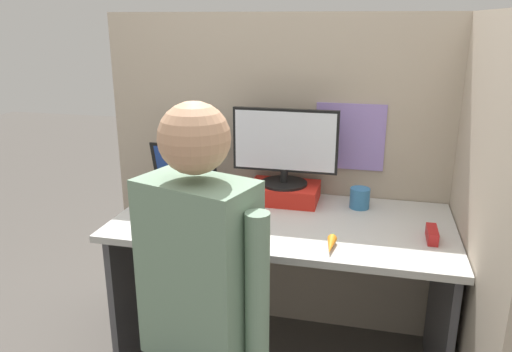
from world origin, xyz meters
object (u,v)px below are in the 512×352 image
paper_box (284,192)px  office_chair (204,341)px  monitor (285,147)px  person (199,297)px  coffee_mug (360,198)px  carrot_toy (331,245)px  stapler (432,234)px  laptop (180,189)px

paper_box → office_chair: bearing=-97.4°
monitor → person: person is taller
office_chair → person: size_ratio=0.77×
coffee_mug → office_chair: bearing=-118.8°
person → coffee_mug: 1.10m
carrot_toy → person: (-0.34, -0.53, 0.04)m
stapler → office_chair: office_chair is taller
paper_box → carrot_toy: 0.56m
office_chair → coffee_mug: office_chair is taller
stapler → carrot_toy: size_ratio=0.88×
laptop → carrot_toy: 0.86m
laptop → coffee_mug: (0.86, 0.09, -0.00)m
carrot_toy → coffee_mug: 0.49m
person → paper_box: bearing=86.3°
laptop → person: 1.01m
laptop → office_chair: office_chair is taller
paper_box → coffee_mug: size_ratio=3.44×
office_chair → paper_box: bearing=82.6°
stapler → coffee_mug: bearing=134.9°
stapler → coffee_mug: 0.42m
office_chair → coffee_mug: size_ratio=11.11×
stapler → person: person is taller
monitor → office_chair: (-0.11, -0.88, -0.48)m
laptop → office_chair: 0.90m
paper_box → laptop: 0.51m
carrot_toy → coffee_mug: (0.09, 0.48, 0.03)m
paper_box → coffee_mug: bearing=-1.9°
stapler → office_chair: (-0.77, -0.57, -0.23)m
person → office_chair: bearing=107.6°
laptop → office_chair: bearing=-63.7°
stapler → carrot_toy: 0.42m
stapler → office_chair: size_ratio=0.12×
monitor → person: 1.05m
monitor → stapler: bearing=-25.4°
stapler → person: size_ratio=0.09×
monitor → laptop: monitor is taller
carrot_toy → coffee_mug: bearing=79.6°
paper_box → laptop: bearing=-168.3°
coffee_mug → monitor: bearing=177.7°
person → monitor: bearing=86.3°
paper_box → stapler: size_ratio=2.52×
monitor → person: (-0.07, -1.03, -0.21)m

